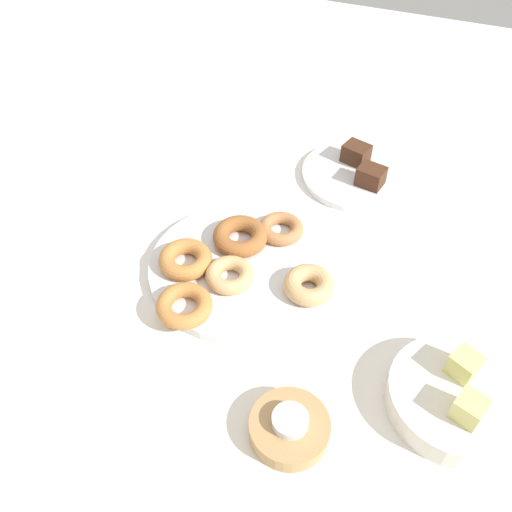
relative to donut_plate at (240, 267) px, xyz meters
name	(u,v)px	position (x,y,z in m)	size (l,w,h in m)	color
ground_plane	(240,270)	(0.00, 0.00, -0.01)	(2.40, 2.40, 0.00)	white
donut_plate	(240,267)	(0.00, 0.00, 0.00)	(0.31, 0.31, 0.02)	silver
donut_0	(309,285)	(0.01, 0.13, 0.02)	(0.08, 0.08, 0.03)	tan
donut_1	(232,276)	(0.04, 0.00, 0.02)	(0.08, 0.08, 0.02)	tan
donut_2	(185,259)	(0.04, -0.08, 0.02)	(0.09, 0.09, 0.03)	#BC7A3D
donut_3	(240,236)	(-0.05, -0.02, 0.02)	(0.10, 0.10, 0.03)	#995B2D
donut_4	(281,229)	(-0.10, 0.04, 0.02)	(0.08, 0.08, 0.02)	#B27547
donut_5	(184,305)	(0.12, -0.04, 0.02)	(0.09, 0.09, 0.02)	#BC7A3D
cake_plate	(358,175)	(-0.33, 0.12, 0.00)	(0.23, 0.23, 0.01)	silver
brownie_near	(356,153)	(-0.36, 0.11, 0.02)	(0.04, 0.05, 0.04)	#472819
brownie_far	(371,176)	(-0.30, 0.15, 0.02)	(0.04, 0.05, 0.04)	#472819
candle_holder	(289,428)	(0.25, 0.18, 0.01)	(0.11, 0.11, 0.03)	tan
tealight	(290,421)	(0.25, 0.18, 0.03)	(0.05, 0.05, 0.01)	silver
fruit_bowl	(454,398)	(0.12, 0.37, 0.01)	(0.18, 0.18, 0.04)	silver
melon_chunk_left	(464,365)	(0.09, 0.37, 0.05)	(0.04, 0.04, 0.04)	#DBD67A
melon_chunk_right	(469,409)	(0.16, 0.39, 0.05)	(0.04, 0.04, 0.04)	#DBD67A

